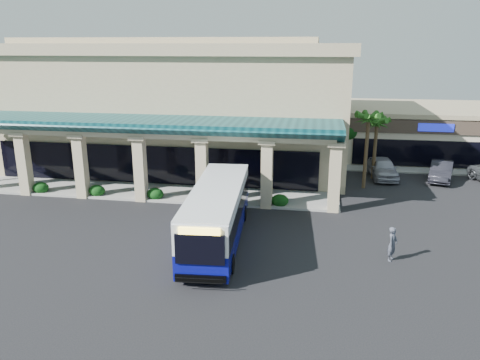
% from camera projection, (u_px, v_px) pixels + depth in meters
% --- Properties ---
extents(ground, '(110.00, 110.00, 0.00)m').
position_uv_depth(ground, '(231.00, 235.00, 27.57)').
color(ground, black).
extents(main_building, '(30.80, 14.80, 11.35)m').
position_uv_depth(main_building, '(177.00, 103.00, 42.41)').
color(main_building, tan).
rests_on(main_building, ground).
extents(arcade, '(30.00, 6.20, 5.70)m').
position_uv_depth(arcade, '(141.00, 157.00, 34.49)').
color(arcade, '#0A363D').
rests_on(arcade, ground).
extents(strip_mall, '(22.50, 12.50, 4.90)m').
position_uv_depth(strip_mall, '(452.00, 131.00, 46.76)').
color(strip_mall, beige).
rests_on(strip_mall, ground).
extents(palm_0, '(2.40, 2.40, 6.60)m').
position_uv_depth(palm_0, '(366.00, 147.00, 35.72)').
color(palm_0, '#225717').
rests_on(palm_0, ground).
extents(palm_1, '(2.40, 2.40, 5.80)m').
position_uv_depth(palm_1, '(375.00, 144.00, 38.51)').
color(palm_1, '#225717').
rests_on(palm_1, ground).
extents(broadleaf_tree, '(2.60, 2.60, 4.81)m').
position_uv_depth(broadleaf_tree, '(347.00, 138.00, 43.70)').
color(broadleaf_tree, black).
rests_on(broadleaf_tree, ground).
extents(transit_bus, '(3.46, 11.64, 3.21)m').
position_uv_depth(transit_bus, '(217.00, 215.00, 26.27)').
color(transit_bus, '#0A0D84').
rests_on(transit_bus, ground).
extents(pedestrian, '(0.71, 0.80, 1.83)m').
position_uv_depth(pedestrian, '(392.00, 244.00, 24.12)').
color(pedestrian, '#404451').
rests_on(pedestrian, ground).
extents(car_silver, '(2.45, 5.16, 1.70)m').
position_uv_depth(car_silver, '(383.00, 168.00, 39.19)').
color(car_silver, '#9D9DAB').
rests_on(car_silver, ground).
extents(car_white, '(2.92, 5.06, 1.58)m').
position_uv_depth(car_white, '(441.00, 171.00, 38.51)').
color(car_white, black).
rests_on(car_white, ground).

